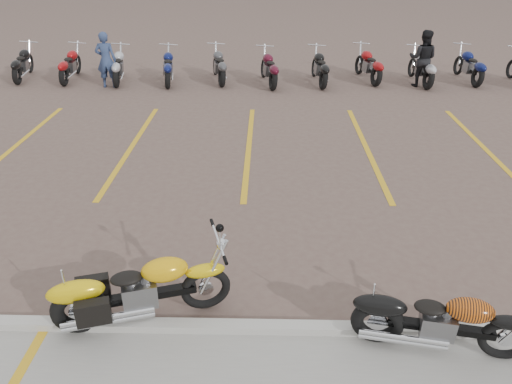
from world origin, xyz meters
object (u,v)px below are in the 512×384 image
Objects in this scene: yellow_cruiser at (139,292)px; person_a at (106,60)px; flame_cruiser at (436,321)px; person_b at (423,58)px.

person_a is (-3.52, 10.82, 0.41)m from yellow_cruiser.
person_a is at bearing 132.64° from flame_cruiser.
person_b reaches higher than flame_cruiser.
flame_cruiser is 1.14× the size of person_b.
person_a reaches higher than yellow_cruiser.
yellow_cruiser is 1.24× the size of person_a.
flame_cruiser is at bearing 118.87° from person_a.
person_a is at bearing 91.08° from yellow_cruiser.
yellow_cruiser is at bearing -175.97° from flame_cruiser.
yellow_cruiser is 11.39m from person_a.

